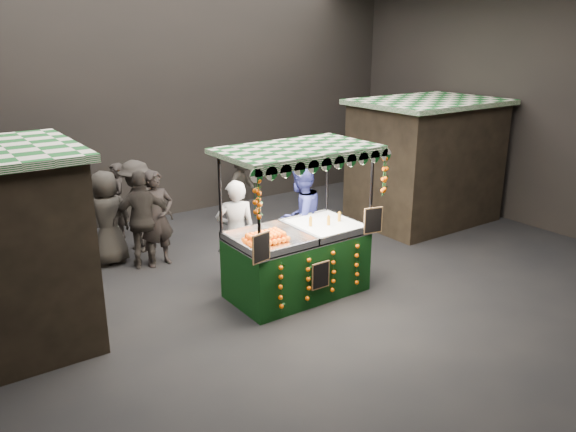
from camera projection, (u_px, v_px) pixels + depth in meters
ground at (299, 294)px, 8.97m from camera, size 12.00×12.00×0.00m
market_hall at (301, 73)px, 7.92m from camera, size 12.10×10.10×5.05m
neighbour_stall_right at (425, 161)px, 12.13m from camera, size 3.00×2.20×2.60m
juice_stall at (299, 251)px, 8.77m from camera, size 2.41×1.42×2.33m
vendor_grey at (236, 233)px, 9.13m from camera, size 0.74×0.62×1.73m
vendor_blue at (301, 217)px, 9.69m from camera, size 1.03×0.89×1.84m
shopper_0 at (157, 219)px, 9.87m from camera, size 0.66×0.47×1.70m
shopper_1 at (408, 180)px, 12.52m from camera, size 0.99×0.91×1.65m
shopper_2 at (143, 220)px, 9.77m from camera, size 1.08×0.68×1.72m
shopper_3 at (243, 185)px, 12.36m from camera, size 1.13×0.98×1.52m
shopper_4 at (107, 218)px, 9.91m from camera, size 0.86×0.59×1.68m
shopper_5 at (371, 166)px, 13.69m from camera, size 0.98×1.68×1.72m
shopper_6 at (118, 201)px, 11.26m from camera, size 0.41×0.58×1.50m
shopper_7 at (138, 206)px, 10.53m from camera, size 0.92×1.24×1.72m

